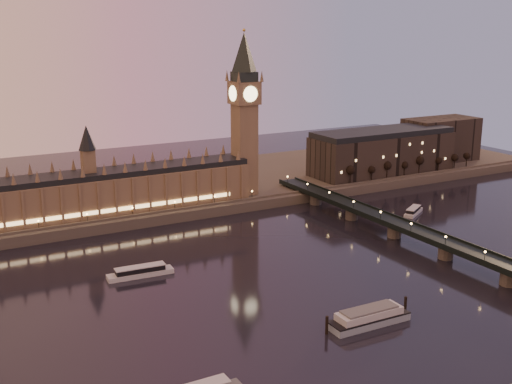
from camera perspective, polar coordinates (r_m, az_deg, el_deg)
ground at (r=292.85m, az=0.80°, el=-7.85°), size 700.00×700.00×0.00m
far_embankment at (r=445.87m, az=-6.39°, el=0.38°), size 560.00×130.00×6.00m
palace_of_westminster at (r=379.02m, az=-13.68°, el=0.42°), size 180.00×26.62×52.00m
big_ben at (r=405.53m, az=-1.04°, el=7.82°), size 17.68×17.68×104.00m
westminster_bridge at (r=342.93m, az=14.25°, el=-3.92°), size 13.20×260.00×15.30m
city_block at (r=500.38m, az=12.87°, el=3.92°), size 155.00×45.00×34.00m
bare_tree_0 at (r=444.49m, az=8.38°, el=1.78°), size 5.54×5.54×11.27m
bare_tree_1 at (r=454.23m, az=10.00°, el=1.99°), size 5.54×5.54×11.27m
bare_tree_2 at (r=464.33m, az=11.55°, el=2.19°), size 5.54×5.54×11.27m
bare_tree_3 at (r=474.75m, az=13.03°, el=2.38°), size 5.54×5.54×11.27m
bare_tree_4 at (r=485.49m, az=14.45°, el=2.56°), size 5.54×5.54×11.27m
bare_tree_5 at (r=496.51m, az=15.81°, el=2.73°), size 5.54×5.54×11.27m
bare_tree_6 at (r=507.80m, az=17.11°, el=2.89°), size 5.54×5.54×11.27m
bare_tree_7 at (r=519.34m, az=18.35°, el=3.04°), size 5.54×5.54×11.27m
cruise_boat_a at (r=301.35m, az=-10.25°, el=-6.99°), size 30.75×8.66×4.86m
cruise_boat_c at (r=403.26m, az=13.82°, el=-1.66°), size 21.06×15.94×4.24m
moored_barge at (r=255.06m, az=10.01°, el=-10.89°), size 38.91×9.93×7.13m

